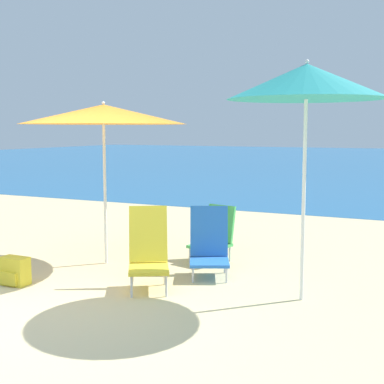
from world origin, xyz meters
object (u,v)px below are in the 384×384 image
beach_chair_green (215,235)px  beach_umbrella_orange (103,114)px  backpack_yellow (14,271)px  beach_umbrella_teal (307,82)px  beach_chair_yellow (148,250)px

beach_chair_green → beach_umbrella_orange: bearing=-135.9°
beach_chair_green → backpack_yellow: size_ratio=2.27×
beach_umbrella_teal → beach_chair_green: size_ratio=3.30×
beach_umbrella_orange → backpack_yellow: beach_umbrella_orange is taller
beach_chair_green → beach_umbrella_teal: bearing=-24.9°
beach_umbrella_orange → beach_chair_yellow: beach_umbrella_orange is taller
beach_umbrella_teal → beach_chair_green: (-1.40, 1.11, -1.81)m
beach_chair_green → beach_chair_yellow: bearing=-84.3°
beach_umbrella_teal → beach_chair_yellow: size_ratio=2.73×
beach_chair_yellow → beach_chair_green: size_ratio=1.21×
beach_chair_yellow → beach_chair_green: (0.19, 1.39, -0.07)m
beach_umbrella_teal → beach_chair_green: 2.54m
beach_umbrella_orange → backpack_yellow: size_ratio=6.53×
beach_chair_yellow → beach_umbrella_teal: bearing=-20.4°
beach_chair_yellow → backpack_yellow: 1.50m
beach_chair_green → backpack_yellow: beach_chair_green is taller
beach_chair_green → backpack_yellow: 2.50m
beach_umbrella_teal → beach_umbrella_orange: 2.65m
beach_umbrella_teal → beach_umbrella_orange: (-2.61, 0.40, -0.27)m
beach_umbrella_teal → beach_umbrella_orange: beach_umbrella_teal is taller
beach_chair_yellow → backpack_yellow: beach_chair_yellow is taller
beach_umbrella_teal → beach_chair_yellow: beach_umbrella_teal is taller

